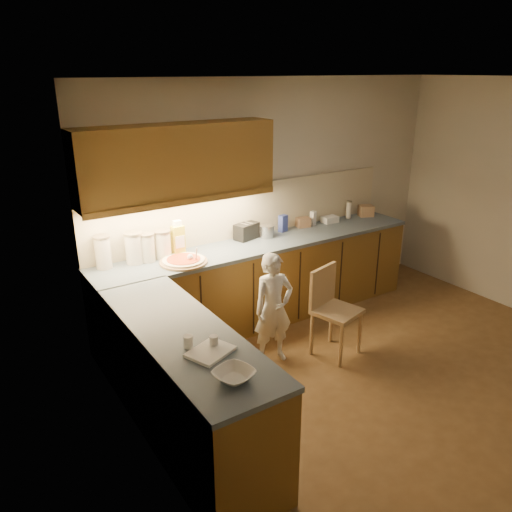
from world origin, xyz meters
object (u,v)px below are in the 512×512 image
object	(u,v)px
wooden_chair	(331,305)
oil_jug	(178,240)
child	(273,309)
toaster	(247,231)
pizza_on_board	(184,261)

from	to	relation	value
wooden_chair	oil_jug	xyz separation A→B (m)	(-1.10, 1.08, 0.57)
child	oil_jug	size ratio (longest dim) A/B	3.03
wooden_chair	toaster	bearing A→B (deg)	87.35
pizza_on_board	child	distance (m)	0.97
wooden_chair	oil_jug	world-z (taller)	oil_jug
pizza_on_board	oil_jug	xyz separation A→B (m)	(0.05, 0.22, 0.14)
pizza_on_board	child	bearing A→B (deg)	-48.46
pizza_on_board	toaster	size ratio (longest dim) A/B	1.52
oil_jug	toaster	xyz separation A→B (m)	(0.84, 0.07, -0.08)
pizza_on_board	oil_jug	world-z (taller)	oil_jug
oil_jug	toaster	distance (m)	0.85
oil_jug	pizza_on_board	bearing A→B (deg)	-102.62
pizza_on_board	oil_jug	bearing A→B (deg)	77.38
wooden_chair	toaster	size ratio (longest dim) A/B	2.92
pizza_on_board	wooden_chair	bearing A→B (deg)	-36.79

